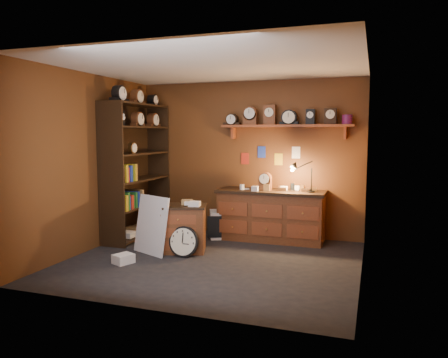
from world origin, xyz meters
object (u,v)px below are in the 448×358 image
workbench (271,212)px  big_round_clock (184,242)px  low_cabinet (185,226)px  shelving_unit (135,165)px

workbench → big_round_clock: workbench is taller
low_cabinet → workbench: bearing=28.4°
shelving_unit → big_round_clock: shelving_unit is taller
shelving_unit → workbench: (2.29, 0.49, -0.78)m
shelving_unit → low_cabinet: (1.21, -0.62, -0.86)m
workbench → big_round_clock: (-0.98, -1.39, -0.25)m
workbench → big_round_clock: bearing=-125.3°
big_round_clock → low_cabinet: bearing=109.7°
shelving_unit → workbench: 2.47m
low_cabinet → big_round_clock: low_cabinet is taller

